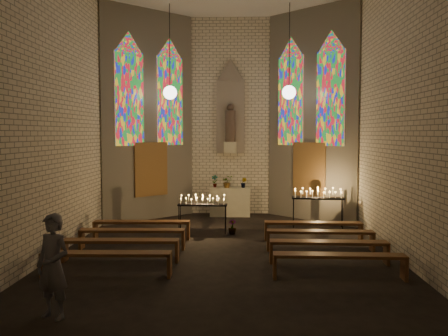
{
  "coord_description": "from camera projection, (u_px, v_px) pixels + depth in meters",
  "views": [
    {
      "loc": [
        0.38,
        -11.93,
        2.9
      ],
      "look_at": [
        -0.08,
        1.64,
        1.95
      ],
      "focal_mm": 40.0,
      "sensor_mm": 36.0,
      "label": 1
    }
  ],
  "objects": [
    {
      "name": "floor",
      "position": [
        225.0,
        253.0,
        12.11
      ],
      "size": [
        12.0,
        12.0,
        0.0
      ],
      "primitive_type": "plane",
      "color": "black",
      "rests_on": "ground"
    },
    {
      "name": "room",
      "position": [
        229.0,
        107.0,
        15.21
      ],
      "size": [
        8.22,
        12.43,
        7.0
      ],
      "color": "beige",
      "rests_on": "ground"
    },
    {
      "name": "altar",
      "position": [
        230.0,
        202.0,
        17.5
      ],
      "size": [
        1.4,
        0.6,
        1.0
      ],
      "primitive_type": "cube",
      "color": "beige",
      "rests_on": "ground"
    },
    {
      "name": "flower_vase_left",
      "position": [
        215.0,
        181.0,
        17.56
      ],
      "size": [
        0.26,
        0.2,
        0.44
      ],
      "primitive_type": "imported",
      "rotation": [
        0.0,
        0.0,
        -0.2
      ],
      "color": "#4C723F",
      "rests_on": "altar"
    },
    {
      "name": "flower_vase_center",
      "position": [
        227.0,
        182.0,
        17.41
      ],
      "size": [
        0.45,
        0.42,
        0.42
      ],
      "primitive_type": "imported",
      "rotation": [
        0.0,
        0.0,
        0.27
      ],
      "color": "#4C723F",
      "rests_on": "altar"
    },
    {
      "name": "flower_vase_right",
      "position": [
        244.0,
        183.0,
        17.38
      ],
      "size": [
        0.24,
        0.22,
        0.37
      ],
      "primitive_type": "imported",
      "rotation": [
        0.0,
        0.0,
        -0.35
      ],
      "color": "#4C723F",
      "rests_on": "altar"
    },
    {
      "name": "aisle_flower_pot",
      "position": [
        232.0,
        227.0,
        14.34
      ],
      "size": [
        0.3,
        0.3,
        0.42
      ],
      "primitive_type": "imported",
      "rotation": [
        0.0,
        0.0,
        -0.34
      ],
      "color": "#4C723F",
      "rests_on": "ground"
    },
    {
      "name": "votive_stand_left",
      "position": [
        203.0,
        202.0,
        14.47
      ],
      "size": [
        1.44,
        0.39,
        1.05
      ],
      "rotation": [
        0.0,
        0.0,
        -0.03
      ],
      "color": "black",
      "rests_on": "ground"
    },
    {
      "name": "votive_stand_right",
      "position": [
        318.0,
        195.0,
        15.31
      ],
      "size": [
        1.61,
        0.51,
        1.16
      ],
      "rotation": [
        0.0,
        0.0,
        -0.09
      ],
      "color": "black",
      "rests_on": "ground"
    },
    {
      "name": "pew_left_0",
      "position": [
        142.0,
        224.0,
        13.67
      ],
      "size": [
        2.63,
        0.43,
        0.5
      ],
      "rotation": [
        0.0,
        0.0,
        0.02
      ],
      "color": "#563218",
      "rests_on": "ground"
    },
    {
      "name": "pew_right_0",
      "position": [
        313.0,
        225.0,
        13.51
      ],
      "size": [
        2.63,
        0.43,
        0.5
      ],
      "rotation": [
        0.0,
        0.0,
        -0.02
      ],
      "color": "#563218",
      "rests_on": "ground"
    },
    {
      "name": "pew_left_1",
      "position": [
        132.0,
        233.0,
        12.48
      ],
      "size": [
        2.63,
        0.43,
        0.5
      ],
      "rotation": [
        0.0,
        0.0,
        0.02
      ],
      "color": "#563218",
      "rests_on": "ground"
    },
    {
      "name": "pew_right_1",
      "position": [
        320.0,
        234.0,
        12.32
      ],
      "size": [
        2.63,
        0.43,
        0.5
      ],
      "rotation": [
        0.0,
        0.0,
        -0.02
      ],
      "color": "#563218",
      "rests_on": "ground"
    },
    {
      "name": "pew_left_2",
      "position": [
        121.0,
        244.0,
        11.28
      ],
      "size": [
        2.63,
        0.43,
        0.5
      ],
      "rotation": [
        0.0,
        0.0,
        0.02
      ],
      "color": "#563218",
      "rests_on": "ground"
    },
    {
      "name": "pew_right_2",
      "position": [
        329.0,
        245.0,
        11.12
      ],
      "size": [
        2.63,
        0.43,
        0.5
      ],
      "rotation": [
        0.0,
        0.0,
        -0.02
      ],
      "color": "#563218",
      "rests_on": "ground"
    },
    {
      "name": "pew_left_3",
      "position": [
        106.0,
        257.0,
        10.08
      ],
      "size": [
        2.63,
        0.43,
        0.5
      ],
      "rotation": [
        0.0,
        0.0,
        0.02
      ],
      "color": "#563218",
      "rests_on": "ground"
    },
    {
      "name": "pew_right_3",
      "position": [
        339.0,
        259.0,
        9.92
      ],
      "size": [
        2.63,
        0.43,
        0.5
      ],
      "rotation": [
        0.0,
        0.0,
        -0.02
      ],
      "color": "#563218",
      "rests_on": "ground"
    },
    {
      "name": "visitor",
      "position": [
        53.0,
        266.0,
        7.8
      ],
      "size": [
        0.71,
        0.6,
        1.65
      ],
      "primitive_type": "imported",
      "rotation": [
        0.0,
        0.0,
        -0.4
      ],
      "color": "#54545F",
      "rests_on": "ground"
    }
  ]
}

